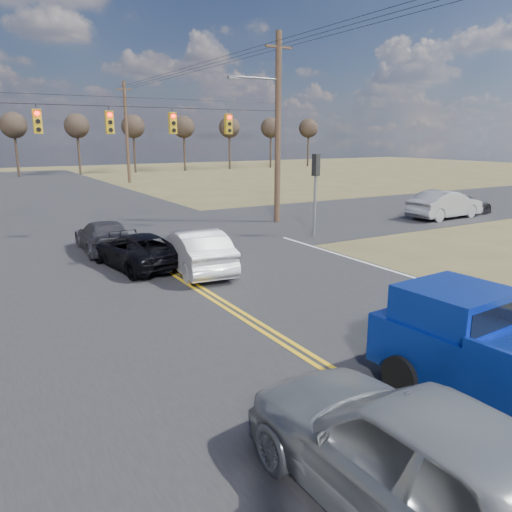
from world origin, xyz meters
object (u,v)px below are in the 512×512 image
black_suv (137,250)px  dgrey_car_queue (104,236)px  silver_suv (421,460)px  cross_car_east_near (445,205)px  cross_car_east_far (459,204)px  white_car_queue (195,251)px

black_suv → dgrey_car_queue: 3.12m
silver_suv → cross_car_east_near: bearing=-142.1°
silver_suv → cross_car_east_near: size_ratio=1.09×
silver_suv → black_suv: (0.92, 14.02, -0.28)m
silver_suv → cross_car_east_far: (21.76, 16.31, -0.26)m
white_car_queue → cross_car_east_far: white_car_queue is taller
cross_car_east_near → cross_car_east_far: bearing=-77.8°
cross_car_east_far → white_car_queue: bearing=104.6°
black_suv → cross_car_east_far: cross_car_east_far is taller
black_suv → cross_car_east_far: 20.97m
black_suv → cross_car_east_near: (18.90, 1.76, 0.18)m
white_car_queue → black_suv: bearing=-39.3°
cross_car_east_near → cross_car_east_far: 2.02m
cross_car_east_far → black_suv: bearing=99.3°
black_suv → cross_car_east_far: (20.84, 2.28, 0.02)m
silver_suv → dgrey_car_queue: (0.50, 17.12, -0.26)m
cross_car_east_near → dgrey_car_queue: bearing=83.3°
white_car_queue → dgrey_car_queue: bearing=-60.5°
cross_car_east_near → black_suv: bearing=92.5°
white_car_queue → cross_car_east_far: 19.64m
silver_suv → white_car_queue: bearing=-102.1°
black_suv → white_car_queue: 2.30m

